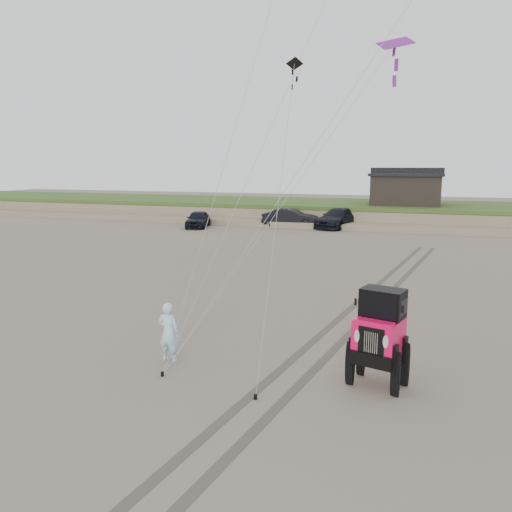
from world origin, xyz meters
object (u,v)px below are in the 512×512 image
object	(u,v)px
cabin	(406,188)
truck_a	(198,219)
truck_c	(338,218)
jeep	(378,348)
man	(168,332)
truck_b	(291,218)

from	to	relation	value
cabin	truck_a	bearing A→B (deg)	-151.41
truck_c	jeep	distance (m)	31.43
truck_c	man	bearing A→B (deg)	-71.59
jeep	man	distance (m)	5.55
truck_b	man	xyz separation A→B (m)	(4.75, -30.25, 0.03)
truck_b	truck_c	world-z (taller)	truck_c
truck_b	truck_c	xyz separation A→B (m)	(4.00, 0.84, 0.03)
truck_a	jeep	bearing A→B (deg)	-71.46
truck_b	man	distance (m)	30.62
cabin	truck_b	xyz separation A→B (m)	(-9.20, -6.29, -2.43)
truck_a	truck_c	world-z (taller)	truck_c
jeep	truck_b	bearing A→B (deg)	123.94
truck_b	jeep	xyz separation A→B (m)	(10.29, -29.95, 0.15)
cabin	truck_a	world-z (taller)	cabin
truck_a	jeep	size ratio (longest dim) A/B	0.82
jeep	truck_c	bearing A→B (deg)	116.53
truck_c	truck_b	bearing A→B (deg)	-151.16
truck_b	man	size ratio (longest dim) A/B	2.93
cabin	truck_b	world-z (taller)	cabin
truck_a	truck_c	bearing A→B (deg)	2.89
truck_c	jeep	bearing A→B (deg)	-61.43
truck_a	cabin	bearing A→B (deg)	13.84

